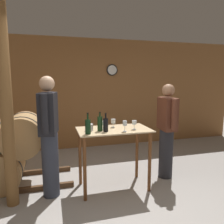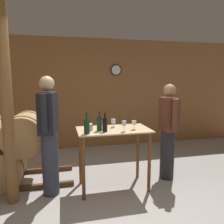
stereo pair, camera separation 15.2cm
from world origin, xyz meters
name	(u,v)px [view 1 (the left image)]	position (x,y,z in m)	size (l,w,h in m)	color
ground_plane	(121,210)	(0.00, 0.00, 0.00)	(14.00, 14.00, 0.00)	#9E9993
back_wall	(86,94)	(0.00, 2.87, 1.35)	(8.40, 0.08, 2.70)	brown
tasting_table	(114,142)	(0.07, 0.63, 0.76)	(1.11, 0.63, 0.96)	#D1B284
wooden_post	(6,108)	(-1.40, 0.54, 1.35)	(0.16, 0.16, 2.70)	brown
wine_bottle_far_left	(88,126)	(-0.36, 0.42, 1.07)	(0.08, 0.08, 0.30)	black
wine_bottle_left	(100,123)	(-0.16, 0.56, 1.07)	(0.08, 0.08, 0.29)	#193819
wine_bottle_center	(106,124)	(-0.08, 0.50, 1.06)	(0.07, 0.07, 0.28)	black
wine_glass_near_left	(103,123)	(-0.08, 0.66, 1.05)	(0.07, 0.07, 0.13)	silver
wine_glass_near_center	(113,121)	(0.10, 0.75, 1.05)	(0.07, 0.07, 0.13)	silver
wine_glass_near_right	(125,124)	(0.19, 0.43, 1.07)	(0.06, 0.06, 0.16)	silver
wine_glass_far_side	(134,123)	(0.37, 0.52, 1.06)	(0.07, 0.07, 0.14)	silver
ice_bucket	(89,127)	(-0.31, 0.61, 1.01)	(0.11, 0.11, 0.10)	silver
person_host	(49,134)	(-0.88, 0.65, 0.94)	(0.29, 0.58, 1.76)	#333847
person_visitor_with_scarf	(167,129)	(1.06, 0.75, 0.86)	(0.25, 0.59, 1.64)	#232328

